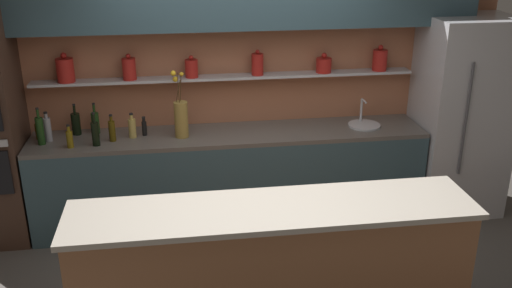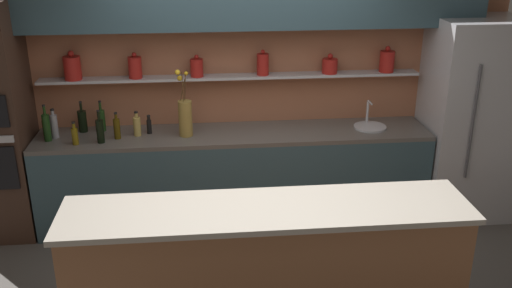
% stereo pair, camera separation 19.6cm
% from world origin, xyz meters
% --- Properties ---
extents(back_wall_unit, '(5.20, 0.44, 2.60)m').
position_xyz_m(back_wall_unit, '(-0.00, 1.53, 1.55)').
color(back_wall_unit, '#A86647').
rests_on(back_wall_unit, ground_plane).
extents(back_counter_unit, '(3.72, 0.62, 0.92)m').
position_xyz_m(back_counter_unit, '(-0.11, 1.24, 0.46)').
color(back_counter_unit, '#334C56').
rests_on(back_counter_unit, ground_plane).
extents(island_counter, '(2.75, 0.61, 1.02)m').
position_xyz_m(island_counter, '(0.00, -0.48, 0.51)').
color(island_counter, '#99603D').
rests_on(island_counter, ground_plane).
extents(refrigerator, '(0.83, 0.73, 1.97)m').
position_xyz_m(refrigerator, '(2.18, 1.20, 0.98)').
color(refrigerator, '#B7B7BC').
rests_on(refrigerator, ground_plane).
extents(flower_vase, '(0.14, 0.15, 0.63)m').
position_xyz_m(flower_vase, '(-0.57, 1.21, 1.11)').
color(flower_vase, olive).
rests_on(flower_vase, back_counter_unit).
extents(sink_fixture, '(0.31, 0.31, 0.25)m').
position_xyz_m(sink_fixture, '(1.21, 1.25, 0.94)').
color(sink_fixture, '#B7B7BC').
rests_on(sink_fixture, back_counter_unit).
extents(bottle_wine_0, '(0.07, 0.07, 0.34)m').
position_xyz_m(bottle_wine_0, '(-1.82, 1.19, 1.05)').
color(bottle_wine_0, '#193814').
rests_on(bottle_wine_0, back_counter_unit).
extents(bottle_wine_1, '(0.07, 0.07, 0.31)m').
position_xyz_m(bottle_wine_1, '(-1.33, 1.10, 1.04)').
color(bottle_wine_1, black).
rests_on(bottle_wine_1, back_counter_unit).
extents(bottle_oil_2, '(0.06, 0.06, 0.21)m').
position_xyz_m(bottle_oil_2, '(-1.55, 1.07, 1.00)').
color(bottle_oil_2, brown).
rests_on(bottle_oil_2, back_counter_unit).
extents(bottle_wine_3, '(0.08, 0.08, 0.30)m').
position_xyz_m(bottle_wine_3, '(-1.54, 1.41, 1.03)').
color(bottle_wine_3, black).
rests_on(bottle_wine_3, back_counter_unit).
extents(bottle_wine_4, '(0.07, 0.07, 0.30)m').
position_xyz_m(bottle_wine_4, '(-1.36, 1.42, 1.03)').
color(bottle_wine_4, '#193814').
rests_on(bottle_wine_4, back_counter_unit).
extents(bottle_oil_5, '(0.06, 0.06, 0.25)m').
position_xyz_m(bottle_oil_5, '(-1.19, 1.19, 1.02)').
color(bottle_oil_5, '#47380A').
rests_on(bottle_oil_5, back_counter_unit).
extents(bottle_spirit_6, '(0.07, 0.07, 0.23)m').
position_xyz_m(bottle_spirit_6, '(-1.02, 1.25, 1.02)').
color(bottle_spirit_6, tan).
rests_on(bottle_spirit_6, back_counter_unit).
extents(bottle_oil_7, '(0.06, 0.06, 0.21)m').
position_xyz_m(bottle_oil_7, '(-1.87, 1.34, 1.00)').
color(bottle_oil_7, '#47380A').
rests_on(bottle_oil_7, back_counter_unit).
extents(bottle_sauce_8, '(0.05, 0.05, 0.18)m').
position_xyz_m(bottle_sauce_8, '(-0.91, 1.30, 1.00)').
color(bottle_sauce_8, black).
rests_on(bottle_sauce_8, back_counter_unit).
extents(bottle_spirit_9, '(0.07, 0.07, 0.28)m').
position_xyz_m(bottle_spirit_9, '(-1.77, 1.27, 1.04)').
color(bottle_spirit_9, gray).
rests_on(bottle_spirit_9, back_counter_unit).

